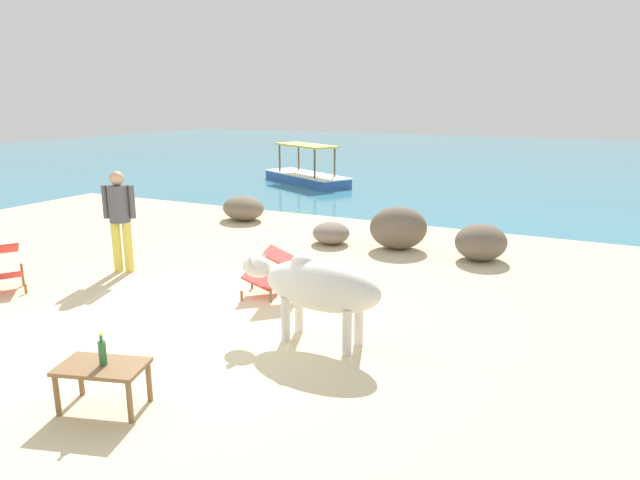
% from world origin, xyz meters
% --- Properties ---
extents(sand_beach, '(18.00, 14.00, 0.04)m').
position_xyz_m(sand_beach, '(0.00, 0.00, 0.02)').
color(sand_beach, beige).
rests_on(sand_beach, ground).
extents(water_surface, '(60.00, 36.00, 0.03)m').
position_xyz_m(water_surface, '(0.00, 22.00, 0.00)').
color(water_surface, teal).
rests_on(water_surface, ground).
extents(cow, '(1.80, 0.61, 1.01)m').
position_xyz_m(cow, '(1.72, 0.51, 0.71)').
color(cow, beige).
rests_on(cow, sand_beach).
extents(low_bench_table, '(0.85, 0.64, 0.42)m').
position_xyz_m(low_bench_table, '(0.63, -1.60, 0.39)').
color(low_bench_table, brown).
rests_on(low_bench_table, sand_beach).
extents(bottle, '(0.07, 0.07, 0.30)m').
position_xyz_m(bottle, '(0.64, -1.59, 0.58)').
color(bottle, '#2D6B38').
rests_on(bottle, low_bench_table).
extents(deck_chair_near, '(0.89, 0.73, 0.68)m').
position_xyz_m(deck_chair_near, '(0.45, 1.62, 0.42)').
color(deck_chair_near, brown).
rests_on(deck_chair_near, sand_beach).
extents(deck_chair_far, '(0.93, 0.86, 0.68)m').
position_xyz_m(deck_chair_far, '(-3.21, 0.14, 0.42)').
color(deck_chair_far, brown).
rests_on(deck_chair_far, sand_beach).
extents(person_standing, '(0.47, 0.32, 1.62)m').
position_xyz_m(person_standing, '(-2.28, 1.57, 0.99)').
color(person_standing, '#DBC64C').
rests_on(person_standing, sand_beach).
extents(shore_rock_large, '(1.01, 1.05, 0.41)m').
position_xyz_m(shore_rock_large, '(-0.06, 4.70, 0.24)').
color(shore_rock_large, gray).
rests_on(shore_rock_large, sand_beach).
extents(shore_rock_medium, '(1.29, 1.17, 0.79)m').
position_xyz_m(shore_rock_medium, '(1.23, 4.87, 0.44)').
color(shore_rock_medium, '#6B5B4C').
rests_on(shore_rock_medium, sand_beach).
extents(shore_rock_small, '(1.10, 1.13, 0.63)m').
position_xyz_m(shore_rock_small, '(2.74, 4.79, 0.35)').
color(shore_rock_small, '#6B5B4C').
rests_on(shore_rock_small, sand_beach).
extents(shore_rock_flat, '(1.35, 1.24, 0.56)m').
position_xyz_m(shore_rock_flat, '(-2.79, 5.78, 0.32)').
color(shore_rock_flat, '#756651').
rests_on(shore_rock_flat, sand_beach).
extents(boat_blue, '(3.76, 2.82, 1.29)m').
position_xyz_m(boat_blue, '(-4.26, 11.78, 0.29)').
color(boat_blue, '#3866B7').
rests_on(boat_blue, water_surface).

